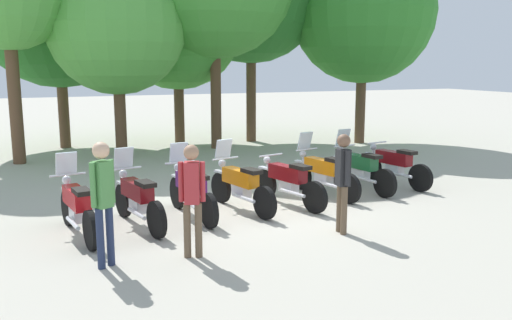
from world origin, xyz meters
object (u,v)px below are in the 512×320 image
object	(u,v)px
tree_1	(57,6)
tree_2	(116,26)
motorcycle_3	(240,185)
motorcycle_4	(288,181)
person_0	(343,176)
motorcycle_2	(191,191)
motorcycle_5	(323,173)
person_1	(103,194)
motorcycle_1	(137,198)
motorcycle_0	(77,207)
person_2	(192,192)
motorcycle_6	(360,168)
motorcycle_7	(394,165)
tree_3	(177,23)
tree_6	(364,12)

from	to	relation	value
tree_1	tree_2	xyz separation A→B (m)	(1.58, -2.41, -0.75)
motorcycle_3	motorcycle_4	xyz separation A→B (m)	(1.05, -0.00, -0.01)
motorcycle_4	person_0	xyz separation A→B (m)	(0.06, -2.05, 0.51)
motorcycle_2	tree_2	size ratio (longest dim) A/B	0.35
motorcycle_4	motorcycle_5	xyz separation A→B (m)	(1.04, 0.42, 0.01)
person_0	tree_1	world-z (taller)	tree_1
person_1	motorcycle_1	bearing A→B (deg)	126.26
motorcycle_0	person_2	world-z (taller)	person_2
motorcycle_6	motorcycle_7	distance (m)	1.06
motorcycle_0	tree_2	size ratio (longest dim) A/B	0.35
motorcycle_5	motorcycle_6	size ratio (longest dim) A/B	0.99
motorcycle_7	tree_2	xyz separation A→B (m)	(-5.43, 6.81, 3.53)
motorcycle_4	person_0	world-z (taller)	person_0
motorcycle_6	person_2	world-z (taller)	person_2
motorcycle_2	tree_1	xyz separation A→B (m)	(-1.78, 10.04, 4.27)
motorcycle_2	motorcycle_5	xyz separation A→B (m)	(3.13, 0.53, 0.00)
motorcycle_3	person_1	world-z (taller)	person_1
tree_3	tree_6	xyz separation A→B (m)	(6.19, -2.32, 0.41)
motorcycle_0	tree_2	xyz separation A→B (m)	(1.89, 8.03, 3.52)
motorcycle_0	tree_2	world-z (taller)	tree_2
motorcycle_3	tree_2	size ratio (longest dim) A/B	0.35
motorcycle_1	motorcycle_7	world-z (taller)	motorcycle_1
motorcycle_6	tree_1	world-z (taller)	tree_1
motorcycle_1	motorcycle_2	size ratio (longest dim) A/B	0.99
motorcycle_0	motorcycle_6	bearing A→B (deg)	-89.89
motorcycle_3	tree_6	bearing A→B (deg)	-59.63
motorcycle_2	motorcycle_7	size ratio (longest dim) A/B	1.01
motorcycle_3	tree_3	world-z (taller)	tree_3
motorcycle_5	motorcycle_4	bearing A→B (deg)	98.58
motorcycle_1	motorcycle_3	bearing A→B (deg)	-92.87
motorcycle_0	motorcycle_6	world-z (taller)	same
motorcycle_4	tree_2	xyz separation A→B (m)	(-2.29, 7.51, 3.53)
motorcycle_0	tree_1	bearing A→B (deg)	-11.39
motorcycle_6	person_2	size ratio (longest dim) A/B	1.26
motorcycle_4	person_0	size ratio (longest dim) A/B	1.24
motorcycle_1	motorcycle_5	distance (m)	4.25
motorcycle_0	tree_3	distance (m)	11.41
motorcycle_5	tree_6	bearing A→B (deg)	-51.46
motorcycle_1	motorcycle_3	xyz separation A→B (m)	(2.09, 0.34, 0.00)
person_1	person_0	bearing A→B (deg)	60.78
tree_3	person_0	bearing A→B (deg)	-90.05
person_2	tree_2	size ratio (longest dim) A/B	0.28
motorcycle_3	tree_1	distance (m)	11.16
motorcycle_1	tree_6	size ratio (longest dim) A/B	0.30
motorcycle_4	motorcycle_1	bearing A→B (deg)	80.90
motorcycle_0	person_1	bearing A→B (deg)	179.82
motorcycle_4	motorcycle_6	world-z (taller)	motorcycle_6
motorcycle_4	tree_3	size ratio (longest dim) A/B	0.32
motorcycle_3	tree_1	world-z (taller)	tree_1
motorcycle_0	person_2	size ratio (longest dim) A/B	1.26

